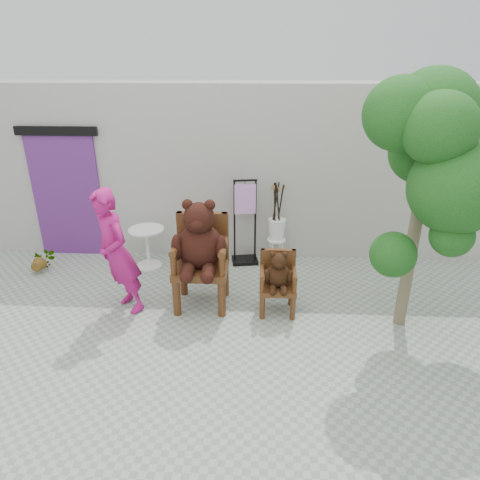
{
  "coord_description": "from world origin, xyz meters",
  "views": [
    {
      "loc": [
        0.42,
        -4.54,
        3.39
      ],
      "look_at": [
        0.14,
        1.12,
        0.95
      ],
      "focal_mm": 32.0,
      "sensor_mm": 36.0,
      "label": 1
    }
  ],
  "objects_px": {
    "stool_bucket": "(277,229)",
    "cafe_table": "(147,243)",
    "tree": "(439,153)",
    "person": "(117,253)",
    "display_stand": "(245,232)",
    "chair_small": "(278,276)",
    "chair_big": "(200,247)"
  },
  "relations": [
    {
      "from": "chair_small",
      "to": "person",
      "type": "relative_size",
      "value": 0.51
    },
    {
      "from": "chair_big",
      "to": "cafe_table",
      "type": "height_order",
      "value": "chair_big"
    },
    {
      "from": "chair_big",
      "to": "stool_bucket",
      "type": "distance_m",
      "value": 1.85
    },
    {
      "from": "tree",
      "to": "person",
      "type": "bearing_deg",
      "value": 175.91
    },
    {
      "from": "chair_small",
      "to": "display_stand",
      "type": "relative_size",
      "value": 0.63
    },
    {
      "from": "chair_small",
      "to": "stool_bucket",
      "type": "bearing_deg",
      "value": 89.0
    },
    {
      "from": "cafe_table",
      "to": "display_stand",
      "type": "bearing_deg",
      "value": 8.47
    },
    {
      "from": "chair_big",
      "to": "cafe_table",
      "type": "relative_size",
      "value": 2.3
    },
    {
      "from": "stool_bucket",
      "to": "cafe_table",
      "type": "bearing_deg",
      "value": -173.26
    },
    {
      "from": "display_stand",
      "to": "tree",
      "type": "distance_m",
      "value": 3.5
    },
    {
      "from": "person",
      "to": "cafe_table",
      "type": "relative_size",
      "value": 2.62
    },
    {
      "from": "cafe_table",
      "to": "tree",
      "type": "height_order",
      "value": "tree"
    },
    {
      "from": "chair_big",
      "to": "tree",
      "type": "relative_size",
      "value": 0.49
    },
    {
      "from": "cafe_table",
      "to": "person",
      "type": "bearing_deg",
      "value": -90.93
    },
    {
      "from": "chair_big",
      "to": "cafe_table",
      "type": "xyz_separation_m",
      "value": [
        -1.09,
        1.18,
        -0.48
      ]
    },
    {
      "from": "display_stand",
      "to": "cafe_table",
      "type": "bearing_deg",
      "value": 179.86
    },
    {
      "from": "tree",
      "to": "chair_big",
      "type": "bearing_deg",
      "value": 169.3
    },
    {
      "from": "chair_small",
      "to": "person",
      "type": "xyz_separation_m",
      "value": [
        -2.21,
        -0.11,
        0.36
      ]
    },
    {
      "from": "cafe_table",
      "to": "display_stand",
      "type": "relative_size",
      "value": 0.47
    },
    {
      "from": "tree",
      "to": "display_stand",
      "type": "bearing_deg",
      "value": 139.1
    },
    {
      "from": "display_stand",
      "to": "stool_bucket",
      "type": "distance_m",
      "value": 0.56
    },
    {
      "from": "chair_small",
      "to": "stool_bucket",
      "type": "xyz_separation_m",
      "value": [
        0.03,
        1.58,
        0.08
      ]
    },
    {
      "from": "chair_big",
      "to": "chair_small",
      "type": "xyz_separation_m",
      "value": [
        1.1,
        -0.14,
        -0.36
      ]
    },
    {
      "from": "chair_big",
      "to": "cafe_table",
      "type": "bearing_deg",
      "value": 132.82
    },
    {
      "from": "person",
      "to": "display_stand",
      "type": "xyz_separation_m",
      "value": [
        1.69,
        1.68,
        -0.34
      ]
    },
    {
      "from": "chair_small",
      "to": "cafe_table",
      "type": "bearing_deg",
      "value": 148.96
    },
    {
      "from": "person",
      "to": "stool_bucket",
      "type": "distance_m",
      "value": 2.82
    },
    {
      "from": "person",
      "to": "chair_small",
      "type": "bearing_deg",
      "value": 48.24
    },
    {
      "from": "cafe_table",
      "to": "chair_big",
      "type": "bearing_deg",
      "value": -47.18
    },
    {
      "from": "chair_big",
      "to": "stool_bucket",
      "type": "bearing_deg",
      "value": 51.92
    },
    {
      "from": "chair_small",
      "to": "tree",
      "type": "bearing_deg",
      "value": -12.81
    },
    {
      "from": "cafe_table",
      "to": "stool_bucket",
      "type": "xyz_separation_m",
      "value": [
        2.22,
        0.26,
        0.2
      ]
    }
  ]
}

